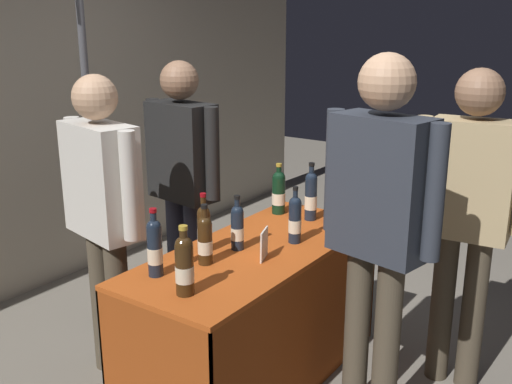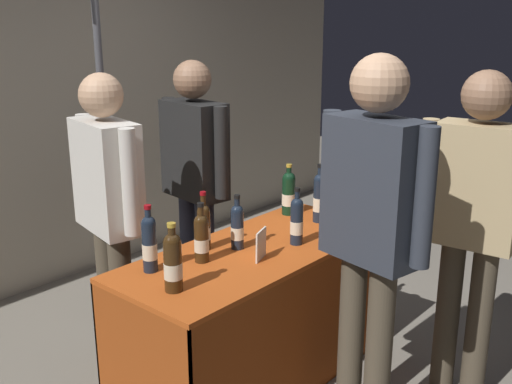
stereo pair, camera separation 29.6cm
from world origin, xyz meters
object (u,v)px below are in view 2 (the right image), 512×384
featured_wine_bottle (204,226)px  taster_foreground_right (372,217)px  display_bottle_0 (297,220)px  booth_signpost (102,100)px  wine_glass_near_vendor (350,207)px  vendor_presenter (195,169)px  tasting_table (256,291)px

featured_wine_bottle → taster_foreground_right: bearing=-77.4°
featured_wine_bottle → display_bottle_0: featured_wine_bottle is taller
featured_wine_bottle → booth_signpost: size_ratio=0.13×
featured_wine_bottle → wine_glass_near_vendor: size_ratio=2.14×
featured_wine_bottle → display_bottle_0: size_ratio=1.00×
wine_glass_near_vendor → booth_signpost: 1.56m
vendor_presenter → taster_foreground_right: taster_foreground_right is taller
wine_glass_near_vendor → tasting_table: bearing=165.1°
display_bottle_0 → taster_foreground_right: size_ratio=0.17×
display_bottle_0 → taster_foreground_right: taster_foreground_right is taller
wine_glass_near_vendor → taster_foreground_right: bearing=-141.4°
tasting_table → vendor_presenter: vendor_presenter is taller
wine_glass_near_vendor → vendor_presenter: size_ratio=0.09×
booth_signpost → vendor_presenter: bearing=-38.9°
tasting_table → featured_wine_bottle: 0.45m
featured_wine_bottle → tasting_table: bearing=-46.3°
tasting_table → taster_foreground_right: (0.01, -0.65, 0.55)m
wine_glass_near_vendor → taster_foreground_right: taster_foreground_right is taller
display_bottle_0 → booth_signpost: booth_signpost is taller
featured_wine_bottle → taster_foreground_right: (0.19, -0.85, 0.18)m
wine_glass_near_vendor → booth_signpost: size_ratio=0.06×
taster_foreground_right → booth_signpost: booth_signpost is taller
taster_foreground_right → booth_signpost: 1.77m
tasting_table → booth_signpost: (-0.13, 1.07, 0.92)m
wine_glass_near_vendor → taster_foreground_right: 0.81m
tasting_table → wine_glass_near_vendor: 0.73m
display_bottle_0 → wine_glass_near_vendor: size_ratio=2.13×
display_bottle_0 → wine_glass_near_vendor: display_bottle_0 is taller
wine_glass_near_vendor → taster_foreground_right: size_ratio=0.08×
display_bottle_0 → wine_glass_near_vendor: 0.44m
tasting_table → vendor_presenter: (0.28, 0.74, 0.48)m
featured_wine_bottle → vendor_presenter: (0.47, 0.55, 0.12)m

